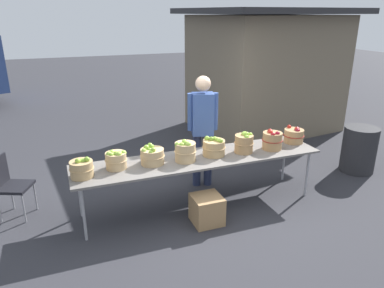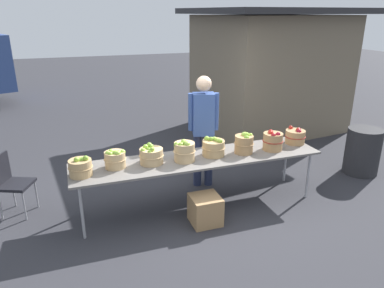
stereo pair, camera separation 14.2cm
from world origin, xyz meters
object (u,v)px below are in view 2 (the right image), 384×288
object	(u,v)px
apple_basket_green_4	(214,147)
apple_basket_red_0	(273,141)
apple_basket_green_2	(151,155)
produce_crate	(205,210)
market_table	(199,160)
apple_basket_green_3	(184,151)
apple_basket_green_5	(244,143)
folding_chair	(10,180)
trash_barrel	(363,151)
vendor_adult	(203,123)
apple_basket_green_1	(115,159)
apple_basket_red_1	(295,136)
apple_basket_green_0	(80,167)

from	to	relation	value
apple_basket_green_4	apple_basket_red_0	size ratio (longest dim) A/B	1.09
apple_basket_green_2	apple_basket_green_4	world-z (taller)	apple_basket_green_4
produce_crate	market_table	bearing A→B (deg)	80.30
apple_basket_green_3	apple_basket_green_5	xyz separation A→B (m)	(0.90, 0.01, 0.00)
market_table	folding_chair	distance (m)	2.60
trash_barrel	folding_chair	bearing A→B (deg)	174.87
apple_basket_green_2	folding_chair	size ratio (longest dim) A/B	0.38
apple_basket_green_3	apple_basket_green_4	size ratio (longest dim) A/B	0.93
market_table	apple_basket_green_2	xyz separation A→B (m)	(-0.67, 0.03, 0.15)
apple_basket_green_5	vendor_adult	xyz separation A→B (m)	(-0.38, 0.65, 0.15)
apple_basket_green_1	apple_basket_red_1	distance (m)	2.75
apple_basket_red_1	apple_basket_green_5	bearing A→B (deg)	-173.53
apple_basket_green_0	apple_basket_green_5	distance (m)	2.26
apple_basket_red_1	produce_crate	bearing A→B (deg)	-162.52
apple_basket_red_1	produce_crate	world-z (taller)	apple_basket_red_1
apple_basket_green_3	vendor_adult	distance (m)	0.85
apple_basket_green_5	produce_crate	world-z (taller)	apple_basket_green_5
apple_basket_green_2	trash_barrel	distance (m)	3.77
trash_barrel	apple_basket_green_5	bearing A→B (deg)	-175.50
apple_basket_green_0	apple_basket_green_4	xyz separation A→B (m)	(1.81, 0.09, 0.01)
market_table	apple_basket_red_1	world-z (taller)	apple_basket_red_1
apple_basket_red_0	produce_crate	distance (m)	1.44
apple_basket_red_1	vendor_adult	size ratio (longest dim) A/B	0.18
apple_basket_green_4	apple_basket_green_0	bearing A→B (deg)	-177.29
apple_basket_green_5	trash_barrel	distance (m)	2.46
apple_basket_green_3	apple_basket_red_1	world-z (taller)	apple_basket_green_3
apple_basket_green_4	apple_basket_red_0	bearing A→B (deg)	-5.13
apple_basket_green_2	apple_basket_green_4	distance (m)	0.89
market_table	apple_basket_green_5	world-z (taller)	apple_basket_green_5
folding_chair	trash_barrel	size ratio (longest dim) A/B	1.08
apple_basket_green_0	apple_basket_green_1	size ratio (longest dim) A/B	1.04
apple_basket_green_2	trash_barrel	xyz separation A→B (m)	(3.74, 0.13, -0.47)
apple_basket_green_3	apple_basket_green_4	world-z (taller)	apple_basket_green_3
apple_basket_green_1	apple_basket_green_5	world-z (taller)	apple_basket_green_5
produce_crate	apple_basket_red_1	bearing A→B (deg)	17.48
apple_basket_red_0	vendor_adult	xyz separation A→B (m)	(-0.83, 0.68, 0.16)
trash_barrel	produce_crate	xyz separation A→B (m)	(-3.15, -0.61, -0.21)
vendor_adult	folding_chair	xyz separation A→B (m)	(-2.80, 0.04, -0.54)
apple_basket_green_3	vendor_adult	xyz separation A→B (m)	(0.53, 0.66, 0.15)
apple_basket_green_5	folding_chair	distance (m)	3.27
apple_basket_green_3	apple_basket_green_4	bearing A→B (deg)	7.33
apple_basket_green_2	apple_basket_green_3	size ratio (longest dim) A/B	1.06
apple_basket_green_4	trash_barrel	world-z (taller)	apple_basket_green_4
apple_basket_green_1	trash_barrel	xyz separation A→B (m)	(4.22, 0.11, -0.47)
apple_basket_red_0	vendor_adult	world-z (taller)	vendor_adult
apple_basket_green_5	trash_barrel	size ratio (longest dim) A/B	0.39
apple_basket_red_0	produce_crate	world-z (taller)	apple_basket_red_0
apple_basket_green_0	apple_basket_green_4	world-z (taller)	apple_basket_green_4
apple_basket_green_5	apple_basket_green_2	bearing A→B (deg)	177.30
market_table	apple_basket_green_3	world-z (taller)	apple_basket_green_3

